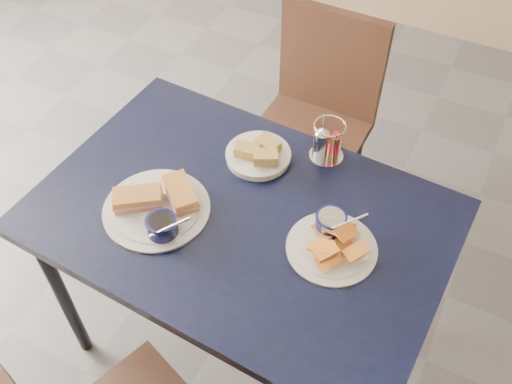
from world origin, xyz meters
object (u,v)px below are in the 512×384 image
at_px(chair_far, 318,108).
at_px(bread_basket, 259,154).
at_px(sandwich_plate, 159,206).
at_px(plantain_plate, 332,238).
at_px(dining_table, 241,227).
at_px(condiment_caddy, 326,143).

height_order(chair_far, bread_basket, chair_far).
height_order(sandwich_plate, plantain_plate, same).
height_order(dining_table, chair_far, chair_far).
height_order(chair_far, condiment_caddy, chair_far).
bearing_deg(condiment_caddy, sandwich_plate, -128.60).
xyz_separation_m(dining_table, sandwich_plate, (-0.22, -0.10, 0.09)).
bearing_deg(plantain_plate, bread_basket, 148.63).
bearing_deg(plantain_plate, chair_far, 114.13).
height_order(dining_table, condiment_caddy, condiment_caddy).
bearing_deg(dining_table, condiment_caddy, 68.89).
bearing_deg(condiment_caddy, plantain_plate, -64.70).
height_order(sandwich_plate, condiment_caddy, condiment_caddy).
bearing_deg(chair_far, bread_basket, -88.62).
bearing_deg(plantain_plate, dining_table, -175.32).
height_order(plantain_plate, bread_basket, plantain_plate).
bearing_deg(bread_basket, chair_far, 91.38).
bearing_deg(condiment_caddy, dining_table, -111.11).
xyz_separation_m(chair_far, sandwich_plate, (-0.15, -0.89, 0.25)).
bearing_deg(bread_basket, condiment_caddy, 31.27).
bearing_deg(bread_basket, plantain_plate, -31.37).
relative_size(dining_table, sandwich_plate, 3.85).
bearing_deg(sandwich_plate, dining_table, 24.76).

